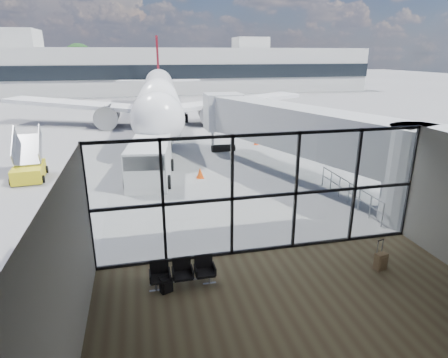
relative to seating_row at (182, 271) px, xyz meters
name	(u,v)px	position (x,y,z in m)	size (l,w,h in m)	color
ground	(169,108)	(3.20, 41.54, -0.51)	(220.00, 220.00, 0.00)	slate
lounge_shell	(331,250)	(3.20, -3.26, 2.14)	(12.02, 8.01, 4.51)	brown
glass_curtain_wall	(264,195)	(3.20, 1.54, 1.74)	(12.10, 0.12, 4.50)	white
jet_bridge	(307,135)	(8.10, 8.62, 2.25)	(8.00, 16.50, 4.33)	#A5A9AB
apron_railing	(349,190)	(8.80, 5.04, 0.21)	(0.06, 5.46, 1.11)	gray
far_terminal	(155,69)	(2.61, 63.51, 3.70)	(80.00, 12.20, 11.00)	beige
tree_3	(15,66)	(-23.80, 73.54, 4.12)	(4.95, 4.95, 7.12)	#382619
tree_4	(48,63)	(-17.80, 73.54, 4.74)	(5.61, 5.61, 8.07)	#382619
tree_5	(79,60)	(-11.80, 73.54, 5.37)	(6.27, 6.27, 9.03)	#382619
seating_row	(182,271)	(0.00, 0.00, 0.00)	(2.08, 0.58, 0.92)	gray
backpack	(166,285)	(-0.54, -0.27, -0.24)	(0.43, 0.43, 0.55)	black
suitcase	(381,261)	(6.70, -0.62, -0.18)	(0.44, 0.35, 1.09)	#7D6445
airliner	(159,95)	(1.29, 30.72, 2.36)	(31.51, 36.54, 9.41)	white
service_van	(150,162)	(-0.55, 10.82, 0.63)	(3.06, 5.36, 2.21)	silver
belt_loader	(155,142)	(0.16, 18.54, 0.05)	(2.51, 3.80, 1.67)	black
mobile_stairs	(29,169)	(-7.51, 12.77, 0.05)	(2.04, 3.47, 2.34)	gold
traffic_cone_a	(200,173)	(2.34, 10.63, -0.21)	(0.45, 0.45, 0.64)	#DF470B
traffic_cone_c	(256,141)	(8.20, 18.09, -0.24)	(0.39, 0.39, 0.56)	#E5410C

